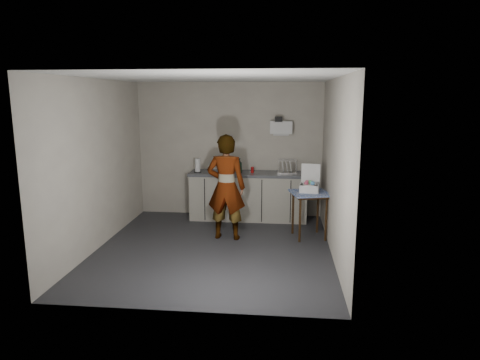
# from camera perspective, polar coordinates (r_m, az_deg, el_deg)

# --- Properties ---
(ground) EXTENTS (4.00, 4.00, 0.00)m
(ground) POSITION_cam_1_polar(r_m,az_deg,el_deg) (6.77, -3.48, -9.08)
(ground) COLOR #242529
(ground) RESTS_ON ground
(wall_back) EXTENTS (3.60, 0.02, 2.60)m
(wall_back) POSITION_cam_1_polar(r_m,az_deg,el_deg) (8.39, -1.41, 4.03)
(wall_back) COLOR #B7AC9F
(wall_back) RESTS_ON ground
(wall_right) EXTENTS (0.02, 4.00, 2.60)m
(wall_right) POSITION_cam_1_polar(r_m,az_deg,el_deg) (6.40, 12.42, 1.54)
(wall_right) COLOR #B7AC9F
(wall_right) RESTS_ON ground
(wall_left) EXTENTS (0.02, 4.00, 2.60)m
(wall_left) POSITION_cam_1_polar(r_m,az_deg,el_deg) (6.96, -18.34, 1.99)
(wall_left) COLOR #B7AC9F
(wall_left) RESTS_ON ground
(ceiling) EXTENTS (3.60, 4.00, 0.01)m
(ceiling) POSITION_cam_1_polar(r_m,az_deg,el_deg) (6.36, -3.76, 13.43)
(ceiling) COLOR white
(ceiling) RESTS_ON wall_back
(kitchen_counter) EXTENTS (2.24, 0.62, 0.91)m
(kitchen_counter) POSITION_cam_1_polar(r_m,az_deg,el_deg) (8.22, 1.13, -2.30)
(kitchen_counter) COLOR black
(kitchen_counter) RESTS_ON ground
(wall_shelf) EXTENTS (0.42, 0.18, 0.37)m
(wall_shelf) POSITION_cam_1_polar(r_m,az_deg,el_deg) (8.21, 5.50, 6.96)
(wall_shelf) COLOR white
(wall_shelf) RESTS_ON ground
(side_table) EXTENTS (0.72, 0.72, 0.77)m
(side_table) POSITION_cam_1_polar(r_m,az_deg,el_deg) (7.19, 9.28, -2.40)
(side_table) COLOR #35220C
(side_table) RESTS_ON ground
(standing_man) EXTENTS (0.67, 0.47, 1.74)m
(standing_man) POSITION_cam_1_polar(r_m,az_deg,el_deg) (7.00, -1.86, -0.97)
(standing_man) COLOR #B2A593
(standing_man) RESTS_ON ground
(soap_bottle) EXTENTS (0.15, 0.15, 0.28)m
(soap_bottle) POSITION_cam_1_polar(r_m,az_deg,el_deg) (8.04, -0.08, 1.93)
(soap_bottle) COLOR black
(soap_bottle) RESTS_ON kitchen_counter
(soda_can) EXTENTS (0.06, 0.06, 0.11)m
(soda_can) POSITION_cam_1_polar(r_m,az_deg,el_deg) (8.08, 1.65, 1.36)
(soda_can) COLOR red
(soda_can) RESTS_ON kitchen_counter
(dark_bottle) EXTENTS (0.07, 0.07, 0.25)m
(dark_bottle) POSITION_cam_1_polar(r_m,az_deg,el_deg) (8.20, -1.17, 2.00)
(dark_bottle) COLOR black
(dark_bottle) RESTS_ON kitchen_counter
(paper_towel) EXTENTS (0.15, 0.15, 0.26)m
(paper_towel) POSITION_cam_1_polar(r_m,az_deg,el_deg) (8.16, -5.68, 1.90)
(paper_towel) COLOR black
(paper_towel) RESTS_ON kitchen_counter
(dish_rack) EXTENTS (0.36, 0.27, 0.25)m
(dish_rack) POSITION_cam_1_polar(r_m,az_deg,el_deg) (8.13, 6.30, 1.37)
(dish_rack) COLOR silver
(dish_rack) RESTS_ON kitchen_counter
(bakery_box) EXTENTS (0.36, 0.37, 0.44)m
(bakery_box) POSITION_cam_1_polar(r_m,az_deg,el_deg) (7.21, 9.26, -0.74)
(bakery_box) COLOR white
(bakery_box) RESTS_ON side_table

